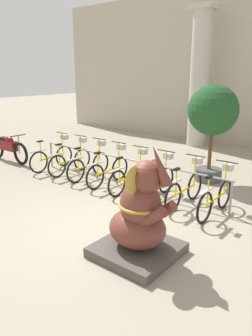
{
  "coord_description": "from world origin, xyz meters",
  "views": [
    {
      "loc": [
        3.94,
        -4.25,
        2.89
      ],
      "look_at": [
        -0.05,
        0.67,
        1.0
      ],
      "focal_mm": 35.0,
      "sensor_mm": 36.0,
      "label": 1
    }
  ],
  "objects_px": {
    "bicycle_1": "(71,160)",
    "bicycle_3": "(109,169)",
    "elephant_statue": "(140,219)",
    "bicycle_7": "(216,196)",
    "motorcycle": "(8,147)",
    "potted_tree": "(213,115)",
    "bicycle_2": "(90,164)",
    "bicycle_5": "(156,181)",
    "bicycle_4": "(131,175)",
    "bicycle_6": "(185,188)",
    "bicycle_0": "(53,156)"
  },
  "relations": [
    {
      "from": "bicycle_3",
      "to": "motorcycle",
      "type": "height_order",
      "value": "bicycle_3"
    },
    {
      "from": "bicycle_6",
      "to": "elephant_statue",
      "type": "height_order",
      "value": "elephant_statue"
    },
    {
      "from": "bicycle_7",
      "to": "bicycle_3",
      "type": "bearing_deg",
      "value": 179.23
    },
    {
      "from": "bicycle_5",
      "to": "motorcycle",
      "type": "relative_size",
      "value": 0.76
    },
    {
      "from": "bicycle_0",
      "to": "bicycle_7",
      "type": "xyz_separation_m",
      "value": [
        5.25,
        0.0,
        0.0
      ]
    },
    {
      "from": "bicycle_6",
      "to": "bicycle_3",
      "type": "bearing_deg",
      "value": -179.49
    },
    {
      "from": "bicycle_2",
      "to": "elephant_statue",
      "type": "distance_m",
      "value": 4.19
    },
    {
      "from": "bicycle_1",
      "to": "bicycle_6",
      "type": "relative_size",
      "value": 1.0
    },
    {
      "from": "bicycle_1",
      "to": "bicycle_0",
      "type": "bearing_deg",
      "value": -175.26
    },
    {
      "from": "bicycle_4",
      "to": "potted_tree",
      "type": "height_order",
      "value": "potted_tree"
    },
    {
      "from": "bicycle_1",
      "to": "bicycle_7",
      "type": "bearing_deg",
      "value": -0.79
    },
    {
      "from": "bicycle_5",
      "to": "bicycle_7",
      "type": "xyz_separation_m",
      "value": [
        1.5,
        -0.02,
        0.0
      ]
    },
    {
      "from": "bicycle_0",
      "to": "bicycle_7",
      "type": "distance_m",
      "value": 5.25
    },
    {
      "from": "bicycle_6",
      "to": "bicycle_4",
      "type": "bearing_deg",
      "value": -177.93
    },
    {
      "from": "bicycle_7",
      "to": "bicycle_6",
      "type": "bearing_deg",
      "value": 175.39
    },
    {
      "from": "bicycle_4",
      "to": "elephant_statue",
      "type": "distance_m",
      "value": 3.01
    },
    {
      "from": "bicycle_1",
      "to": "bicycle_3",
      "type": "height_order",
      "value": "same"
    },
    {
      "from": "bicycle_0",
      "to": "motorcycle",
      "type": "distance_m",
      "value": 1.88
    },
    {
      "from": "bicycle_3",
      "to": "bicycle_4",
      "type": "relative_size",
      "value": 1.0
    },
    {
      "from": "bicycle_1",
      "to": "motorcycle",
      "type": "xyz_separation_m",
      "value": [
        -2.6,
        -0.4,
        0.07
      ]
    },
    {
      "from": "bicycle_3",
      "to": "bicycle_4",
      "type": "bearing_deg",
      "value": -2.61
    },
    {
      "from": "bicycle_2",
      "to": "bicycle_5",
      "type": "distance_m",
      "value": 2.25
    },
    {
      "from": "bicycle_5",
      "to": "motorcycle",
      "type": "bearing_deg",
      "value": -176.39
    },
    {
      "from": "bicycle_2",
      "to": "bicycle_5",
      "type": "bearing_deg",
      "value": -1.53
    },
    {
      "from": "bicycle_3",
      "to": "bicycle_5",
      "type": "bearing_deg",
      "value": -0.94
    },
    {
      "from": "bicycle_4",
      "to": "bicycle_5",
      "type": "bearing_deg",
      "value": 0.73
    },
    {
      "from": "bicycle_1",
      "to": "potted_tree",
      "type": "height_order",
      "value": "potted_tree"
    },
    {
      "from": "bicycle_2",
      "to": "bicycle_6",
      "type": "xyz_separation_m",
      "value": [
        3.0,
        -0.02,
        0.0
      ]
    },
    {
      "from": "bicycle_0",
      "to": "bicycle_1",
      "type": "distance_m",
      "value": 0.75
    },
    {
      "from": "bicycle_1",
      "to": "potted_tree",
      "type": "relative_size",
      "value": 0.63
    },
    {
      "from": "bicycle_5",
      "to": "bicycle_7",
      "type": "distance_m",
      "value": 1.5
    },
    {
      "from": "bicycle_0",
      "to": "elephant_statue",
      "type": "bearing_deg",
      "value": -24.42
    },
    {
      "from": "bicycle_3",
      "to": "elephant_statue",
      "type": "xyz_separation_m",
      "value": [
        2.72,
        -2.3,
        0.24
      ]
    },
    {
      "from": "bicycle_1",
      "to": "bicycle_6",
      "type": "distance_m",
      "value": 3.75
    },
    {
      "from": "bicycle_1",
      "to": "potted_tree",
      "type": "bearing_deg",
      "value": 29.37
    },
    {
      "from": "bicycle_6",
      "to": "potted_tree",
      "type": "height_order",
      "value": "potted_tree"
    },
    {
      "from": "bicycle_6",
      "to": "bicycle_7",
      "type": "relative_size",
      "value": 1.0
    },
    {
      "from": "bicycle_0",
      "to": "bicycle_4",
      "type": "distance_m",
      "value": 3.0
    },
    {
      "from": "bicycle_3",
      "to": "bicycle_7",
      "type": "relative_size",
      "value": 1.0
    },
    {
      "from": "bicycle_3",
      "to": "bicycle_6",
      "type": "distance_m",
      "value": 2.25
    },
    {
      "from": "potted_tree",
      "to": "bicycle_0",
      "type": "bearing_deg",
      "value": -154.54
    },
    {
      "from": "elephant_statue",
      "to": "bicycle_7",
      "type": "bearing_deg",
      "value": 82.88
    },
    {
      "from": "motorcycle",
      "to": "potted_tree",
      "type": "relative_size",
      "value": 0.82
    },
    {
      "from": "bicycle_1",
      "to": "bicycle_4",
      "type": "height_order",
      "value": "same"
    },
    {
      "from": "bicycle_7",
      "to": "potted_tree",
      "type": "distance_m",
      "value": 2.65
    },
    {
      "from": "bicycle_0",
      "to": "bicycle_5",
      "type": "bearing_deg",
      "value": 0.24
    },
    {
      "from": "bicycle_5",
      "to": "bicycle_1",
      "type": "bearing_deg",
      "value": 179.12
    },
    {
      "from": "bicycle_3",
      "to": "bicycle_2",
      "type": "bearing_deg",
      "value": 177.31
    },
    {
      "from": "bicycle_0",
      "to": "motorcycle",
      "type": "height_order",
      "value": "bicycle_0"
    },
    {
      "from": "bicycle_6",
      "to": "elephant_statue",
      "type": "relative_size",
      "value": 0.85
    }
  ]
}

